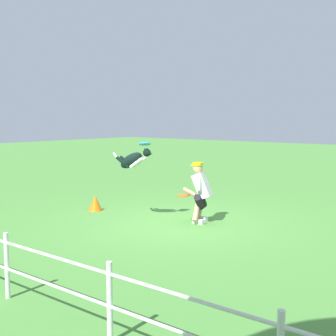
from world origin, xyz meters
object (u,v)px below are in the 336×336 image
frisbee_held (184,195)px  training_cone (95,203)px  person (200,190)px  dog (133,160)px  frisbee_flying (145,144)px

frisbee_held → training_cone: bearing=5.1°
frisbee_held → person: bearing=-121.2°
person → dog: (1.30, 0.69, 0.63)m
dog → frisbee_held: dog is taller
dog → training_cone: bearing=159.4°
dog → frisbee_flying: frisbee_flying is taller
dog → frisbee_flying: bearing=-9.8°
frisbee_held → training_cone: frisbee_held is taller
frisbee_flying → person: bearing=-146.2°
dog → frisbee_held: size_ratio=3.65×
person → frisbee_flying: size_ratio=5.03×
frisbee_flying → frisbee_held: (-0.79, -0.33, -1.07)m
person → dog: bearing=7.5°
frisbee_flying → frisbee_held: 1.37m
dog → frisbee_held: (-1.10, -0.36, -0.72)m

